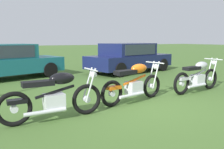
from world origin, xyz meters
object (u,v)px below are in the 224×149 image
at_px(car_teal, 4,60).
at_px(motorcycle_black, 54,96).
at_px(car_navy, 129,56).
at_px(motorcycle_silver, 198,76).
at_px(motorcycle_orange, 134,83).

bearing_deg(car_teal, motorcycle_black, -100.83).
bearing_deg(motorcycle_black, car_navy, 44.37).
distance_m(motorcycle_black, motorcycle_silver, 4.64).
xyz_separation_m(motorcycle_silver, car_navy, (0.48, 4.82, 0.32)).
height_order(motorcycle_black, motorcycle_silver, same).
relative_size(motorcycle_black, car_teal, 0.45).
bearing_deg(motorcycle_orange, motorcycle_black, 179.68).
bearing_deg(car_teal, motorcycle_orange, -79.35).
height_order(motorcycle_orange, car_navy, car_navy).
bearing_deg(car_navy, car_teal, 160.28).
relative_size(motorcycle_black, motorcycle_orange, 1.04).
xyz_separation_m(motorcycle_black, motorcycle_orange, (2.20, 0.45, 0.01)).
bearing_deg(motorcycle_orange, car_navy, 47.82).
height_order(motorcycle_orange, car_teal, car_teal).
xyz_separation_m(motorcycle_black, car_teal, (-0.56, 5.88, 0.31)).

